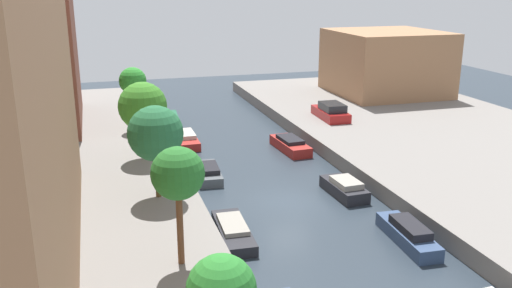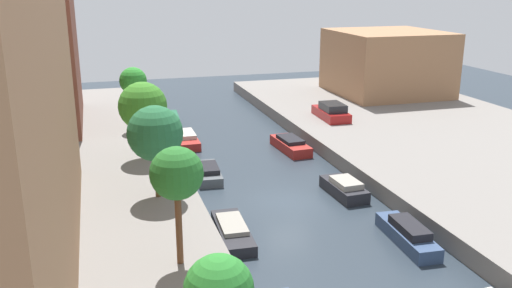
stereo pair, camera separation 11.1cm
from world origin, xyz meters
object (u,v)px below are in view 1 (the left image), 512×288
(parked_car, at_px, (331,112))
(moored_boat_left_5, at_px, (170,119))
(street_tree_1, at_px, (178,175))
(moored_boat_right_3, at_px, (344,188))
(low_block_right, at_px, (386,62))
(moored_boat_left_2, at_px, (233,231))
(moored_boat_right_2, at_px, (408,234))
(street_tree_3, at_px, (143,106))
(street_tree_2, at_px, (155,134))
(moored_boat_left_3, at_px, (208,172))
(street_tree_4, at_px, (133,81))
(moored_boat_right_4, at_px, (290,145))
(moored_boat_left_4, at_px, (186,139))

(parked_car, bearing_deg, moored_boat_left_5, 152.67)
(street_tree_1, distance_m, moored_boat_right_3, 13.32)
(low_block_right, xyz_separation_m, street_tree_1, (-25.09, -28.59, 0.69))
(moored_boat_left_2, distance_m, moored_boat_right_2, 8.26)
(low_block_right, bearing_deg, parked_car, -138.95)
(street_tree_1, relative_size, street_tree_3, 0.99)
(street_tree_2, xyz_separation_m, moored_boat_left_3, (3.56, 4.69, -4.04))
(low_block_right, xyz_separation_m, parked_car, (-9.48, -8.26, -2.52))
(parked_car, height_order, moored_boat_left_2, parked_car)
(low_block_right, distance_m, moored_boat_right_2, 31.60)
(low_block_right, xyz_separation_m, moored_boat_left_5, (-21.79, -1.90, -3.72))
(street_tree_4, xyz_separation_m, moored_boat_left_3, (3.56, -9.47, -4.29))
(street_tree_3, xyz_separation_m, moored_boat_left_3, (3.56, -2.02, -4.00))
(street_tree_4, bearing_deg, parked_car, -4.35)
(parked_car, relative_size, moored_boat_left_5, 1.22)
(moored_boat_left_5, relative_size, moored_boat_right_2, 0.81)
(low_block_right, relative_size, street_tree_3, 2.07)
(parked_car, bearing_deg, street_tree_4, 175.65)
(street_tree_4, xyz_separation_m, moored_boat_left_2, (3.05, -17.95, -4.33))
(street_tree_3, relative_size, parked_car, 1.11)
(moored_boat_right_3, bearing_deg, moored_boat_right_4, 89.97)
(street_tree_3, bearing_deg, moored_boat_right_2, -51.23)
(street_tree_1, relative_size, moored_boat_left_4, 1.08)
(moored_boat_right_3, xyz_separation_m, moored_boat_right_4, (0.01, 9.05, -0.02))
(moored_boat_left_3, distance_m, moored_boat_right_3, 8.60)
(street_tree_1, height_order, street_tree_3, street_tree_3)
(moored_boat_left_2, bearing_deg, street_tree_1, -130.51)
(moored_boat_left_5, bearing_deg, moored_boat_left_3, -88.97)
(moored_boat_left_4, height_order, moored_boat_right_4, moored_boat_right_4)
(low_block_right, relative_size, moored_boat_left_2, 2.24)
(parked_car, bearing_deg, moored_boat_right_4, -139.70)
(street_tree_2, bearing_deg, moored_boat_right_2, -31.91)
(street_tree_2, relative_size, moored_boat_left_2, 1.07)
(moored_boat_left_4, bearing_deg, low_block_right, 22.19)
(moored_boat_left_2, bearing_deg, moored_boat_left_5, 89.38)
(street_tree_3, relative_size, moored_boat_right_2, 1.09)
(street_tree_2, relative_size, moored_boat_right_4, 1.08)
(moored_boat_right_2, xyz_separation_m, moored_boat_right_4, (-0.27, 15.36, -0.03))
(low_block_right, bearing_deg, moored_boat_right_3, -124.00)
(parked_car, bearing_deg, street_tree_2, -140.26)
(low_block_right, relative_size, moored_boat_right_2, 2.27)
(street_tree_3, distance_m, moored_boat_left_3, 5.73)
(street_tree_4, height_order, moored_boat_right_2, street_tree_4)
(moored_boat_left_5, xyz_separation_m, moored_boat_right_4, (7.21, -10.68, 0.07))
(street_tree_3, bearing_deg, street_tree_4, 90.00)
(street_tree_4, relative_size, moored_boat_right_3, 1.32)
(moored_boat_right_2, bearing_deg, low_block_right, 62.88)
(street_tree_3, bearing_deg, street_tree_1, -90.00)
(street_tree_2, height_order, moored_boat_left_3, street_tree_2)
(street_tree_3, xyz_separation_m, street_tree_4, (-0.00, 7.45, 0.29))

